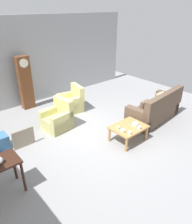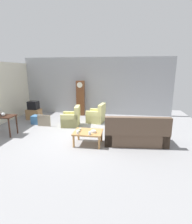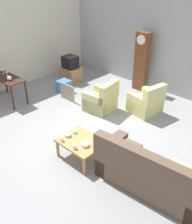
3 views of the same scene
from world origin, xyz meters
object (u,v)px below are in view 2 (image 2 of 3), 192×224
(armchair_olive_far, at_px, (97,116))
(bowl_white_stacked, at_px, (93,131))
(tv_stand_cabinet, at_px, (34,114))
(framed_picture_leaning, at_px, (44,121))
(coffee_table_wood, at_px, (88,133))
(cup_blue_rimmed, at_px, (90,133))
(cup_white_porcelain, at_px, (78,133))
(grandfather_clock, at_px, (81,98))
(armchair_olive_near, at_px, (72,119))
(tv_crt, at_px, (33,105))
(cup_cream_tall, at_px, (80,129))
(storage_box_blue, at_px, (36,120))
(glass_dome_cloche, at_px, (3,114))
(bowl_shallow_green, at_px, (78,131))
(couch_floral, at_px, (136,134))

(armchair_olive_far, bearing_deg, bowl_white_stacked, -83.84)
(tv_stand_cabinet, distance_m, framed_picture_leaning, 1.51)
(coffee_table_wood, distance_m, cup_blue_rimmed, 0.33)
(coffee_table_wood, relative_size, framed_picture_leaning, 1.60)
(tv_stand_cabinet, height_order, cup_white_porcelain, cup_white_porcelain)
(grandfather_clock, xyz_separation_m, tv_stand_cabinet, (-2.23, -1.17, -0.71))
(grandfather_clock, bearing_deg, tv_stand_cabinet, -152.27)
(armchair_olive_far, height_order, cup_blue_rimmed, armchair_olive_far)
(armchair_olive_near, distance_m, tv_crt, 2.47)
(cup_cream_tall, bearing_deg, armchair_olive_far, 85.40)
(cup_cream_tall, bearing_deg, armchair_olive_near, 114.90)
(armchair_olive_near, xyz_separation_m, coffee_table_wood, (1.14, -1.90, 0.09))
(grandfather_clock, height_order, cup_cream_tall, grandfather_clock)
(tv_crt, bearing_deg, storage_box_blue, -56.05)
(armchair_olive_near, relative_size, grandfather_clock, 0.48)
(armchair_olive_far, bearing_deg, cup_white_porcelain, -93.71)
(tv_stand_cabinet, relative_size, storage_box_blue, 1.70)
(grandfather_clock, relative_size, framed_picture_leaning, 3.22)
(grandfather_clock, height_order, glass_dome_cloche, grandfather_clock)
(glass_dome_cloche, xyz_separation_m, cup_cream_tall, (3.05, -0.22, -0.36))
(grandfather_clock, relative_size, storage_box_blue, 4.82)
(tv_stand_cabinet, xyz_separation_m, glass_dome_cloche, (0.07, -2.43, 0.59))
(coffee_table_wood, xyz_separation_m, framed_picture_leaning, (-2.37, 1.66, -0.13))
(armchair_olive_near, distance_m, cup_blue_rimmed, 2.53)
(framed_picture_leaning, xyz_separation_m, storage_box_blue, (-0.53, 0.32, -0.06))
(framed_picture_leaning, bearing_deg, cup_white_porcelain, -43.20)
(coffee_table_wood, bearing_deg, cup_cream_tall, 161.81)
(cup_cream_tall, bearing_deg, cup_blue_rimmed, -43.13)
(cup_white_porcelain, height_order, bowl_shallow_green, cup_white_porcelain)
(bowl_white_stacked, bearing_deg, glass_dome_cloche, 173.73)
(coffee_table_wood, relative_size, bowl_white_stacked, 5.45)
(coffee_table_wood, bearing_deg, storage_box_blue, 145.77)
(armchair_olive_far, distance_m, bowl_shallow_green, 2.76)
(storage_box_blue, height_order, bowl_shallow_green, bowl_shallow_green)
(coffee_table_wood, bearing_deg, cup_blue_rimmed, -69.39)
(cup_blue_rimmed, bearing_deg, tv_stand_cabinet, 139.32)
(storage_box_blue, bearing_deg, couch_floral, -20.95)
(framed_picture_leaning, bearing_deg, armchair_olive_far, 23.91)
(tv_stand_cabinet, bearing_deg, bowl_white_stacked, -37.91)
(bowl_white_stacked, distance_m, bowl_shallow_green, 0.53)
(glass_dome_cloche, bearing_deg, grandfather_clock, 59.00)
(glass_dome_cloche, distance_m, cup_blue_rimmed, 3.53)
(grandfather_clock, relative_size, glass_dome_cloche, 13.92)
(cup_white_porcelain, bearing_deg, armchair_olive_near, 111.16)
(tv_crt, xyz_separation_m, framed_picture_leaning, (1.05, -1.09, -0.47))
(glass_dome_cloche, height_order, cup_blue_rimmed, glass_dome_cloche)
(armchair_olive_far, xyz_separation_m, coffee_table_wood, (0.10, -2.66, 0.09))
(tv_stand_cabinet, distance_m, cup_white_porcelain, 4.37)
(coffee_table_wood, height_order, grandfather_clock, grandfather_clock)
(cup_blue_rimmed, distance_m, bowl_shallow_green, 0.48)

